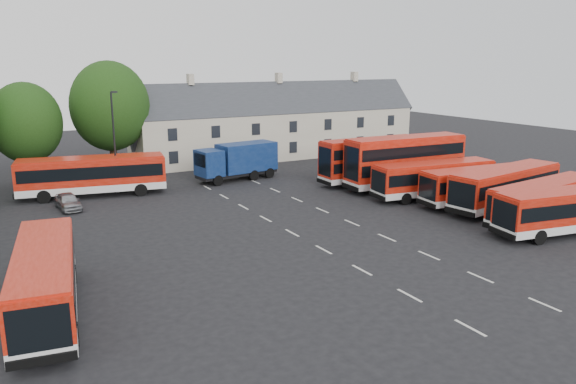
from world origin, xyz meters
name	(u,v)px	position (x,y,z in m)	size (l,w,h in m)	color
ground	(307,241)	(0.00, 0.00, 0.00)	(140.00, 140.00, 0.00)	black
lane_markings	(323,228)	(2.50, 2.00, 0.01)	(5.15, 33.80, 0.01)	beige
terrace_houses	(279,125)	(14.00, 30.00, 3.86)	(35.70, 7.13, 10.06)	beige
bus_row_a	(570,208)	(16.25, -7.33, 1.86)	(11.23, 4.24, 3.10)	silver
bus_row_b	(546,199)	(16.95, -4.93, 1.86)	(11.15, 3.79, 3.09)	silver
bus_row_c	(506,184)	(17.93, -0.55, 1.96)	(11.81, 4.33, 3.26)	silver
bus_row_d	(482,183)	(17.28, 1.25, 1.82)	(10.91, 3.58, 3.03)	silver
bus_row_e	(434,177)	(15.51, 4.87, 1.86)	(11.15, 3.80, 3.09)	silver
bus_dd_south	(405,159)	(15.80, 8.94, 2.73)	(11.80, 3.26, 4.79)	silver
bus_dd_north	(371,158)	(14.53, 12.34, 2.45)	(10.50, 2.55, 4.29)	silver
bus_west	(45,276)	(-16.13, -3.48, 1.89)	(4.09, 11.38, 3.15)	silver
bus_north	(92,173)	(-9.82, 19.61, 2.06)	(12.44, 4.90, 3.43)	silver
box_truck	(238,160)	(3.96, 19.82, 2.01)	(8.44, 3.69, 3.57)	black
silver_car	(68,201)	(-12.42, 16.04, 0.65)	(1.55, 3.84, 1.31)	#97989E
lamppost	(115,140)	(-7.78, 19.45, 4.79)	(0.62, 0.23, 8.97)	black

